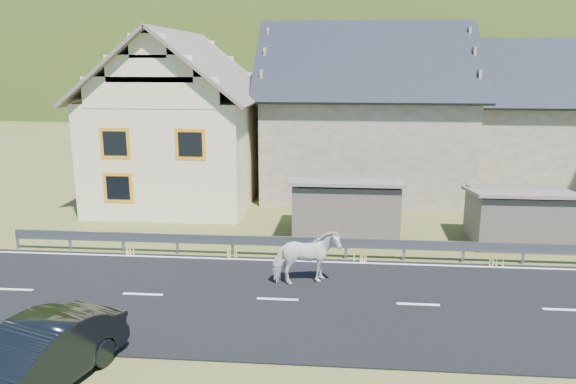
# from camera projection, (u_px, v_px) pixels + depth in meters

# --- Properties ---
(ground) EXTENTS (160.00, 160.00, 0.00)m
(ground) POSITION_uv_depth(u_px,v_px,m) (418.00, 306.00, 15.86)
(ground) COLOR #454B1D
(ground) RESTS_ON ground
(road) EXTENTS (60.00, 7.00, 0.04)m
(road) POSITION_uv_depth(u_px,v_px,m) (418.00, 305.00, 15.85)
(road) COLOR black
(road) RESTS_ON ground
(lane_markings) EXTENTS (60.00, 6.60, 0.01)m
(lane_markings) POSITION_uv_depth(u_px,v_px,m) (418.00, 304.00, 15.85)
(lane_markings) COLOR silver
(lane_markings) RESTS_ON road
(guardrail) EXTENTS (28.10, 0.09, 0.75)m
(guardrail) POSITION_uv_depth(u_px,v_px,m) (404.00, 245.00, 19.30)
(guardrail) COLOR #93969B
(guardrail) RESTS_ON ground
(shed_left) EXTENTS (4.30, 3.30, 2.40)m
(shed_left) POSITION_uv_depth(u_px,v_px,m) (345.00, 208.00, 22.08)
(shed_left) COLOR #675A4D
(shed_left) RESTS_ON ground
(shed_right) EXTENTS (3.80, 2.90, 2.20)m
(shed_right) POSITION_uv_depth(u_px,v_px,m) (519.00, 218.00, 21.06)
(shed_right) COLOR #675A4D
(shed_right) RESTS_ON ground
(house_cream) EXTENTS (7.80, 9.80, 8.30)m
(house_cream) POSITION_uv_depth(u_px,v_px,m) (181.00, 111.00, 27.35)
(house_cream) COLOR beige
(house_cream) RESTS_ON ground
(house_stone_a) EXTENTS (10.80, 9.80, 8.90)m
(house_stone_a) POSITION_uv_depth(u_px,v_px,m) (364.00, 102.00, 29.43)
(house_stone_a) COLOR tan
(house_stone_a) RESTS_ON ground
(house_stone_b) EXTENTS (9.80, 8.80, 8.10)m
(house_stone_b) POSITION_uv_depth(u_px,v_px,m) (547.00, 108.00, 30.60)
(house_stone_b) COLOR tan
(house_stone_b) RESTS_ON ground
(mountain) EXTENTS (440.00, 280.00, 260.00)m
(mountain) POSITION_uv_depth(u_px,v_px,m) (359.00, 139.00, 194.54)
(mountain) COLOR #223611
(mountain) RESTS_ON ground
(conifer_patch) EXTENTS (76.00, 50.00, 28.00)m
(conifer_patch) POSITION_uv_depth(u_px,v_px,m) (104.00, 64.00, 125.85)
(conifer_patch) COLOR black
(conifer_patch) RESTS_ON ground
(horse) EXTENTS (1.50, 2.19, 1.70)m
(horse) POSITION_uv_depth(u_px,v_px,m) (306.00, 258.00, 17.14)
(horse) COLOR silver
(horse) RESTS_ON road
(car) EXTENTS (2.71, 4.65, 1.45)m
(car) POSITION_uv_depth(u_px,v_px,m) (33.00, 360.00, 11.61)
(car) COLOR black
(car) RESTS_ON ground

